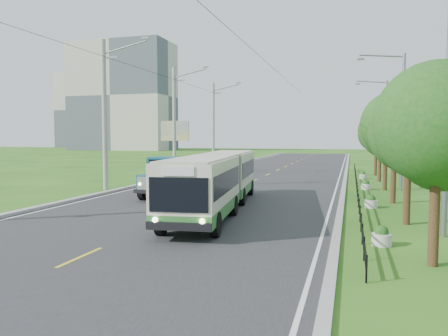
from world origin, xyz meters
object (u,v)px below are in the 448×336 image
at_px(planter_near, 371,202).
at_px(dump_truck, 175,174).
at_px(planter_mid, 366,185).
at_px(planter_front, 382,237).
at_px(pole_far, 214,124).
at_px(bus, 217,178).
at_px(pole_near, 105,114).
at_px(tree_second, 410,138).
at_px(streetlight_near, 443,98).
at_px(pole_mid, 175,121).
at_px(billboard_right, 415,114).
at_px(tree_fourth, 387,137).
at_px(tree_front, 438,130).
at_px(tree_back, 377,136).
at_px(billboard_left, 175,134).
at_px(streetlight_far, 385,123).
at_px(tree_fifth, 381,133).
at_px(streetlight_mid, 400,117).
at_px(planter_far, 363,176).
at_px(tree_third, 396,129).

height_order(planter_near, dump_truck, dump_truck).
bearing_deg(planter_mid, planter_front, -90.00).
relative_size(pole_far, bus, 0.72).
height_order(pole_far, planter_near, pole_far).
distance_m(pole_near, bus, 11.88).
bearing_deg(pole_far, tree_second, -59.58).
relative_size(planter_front, planter_mid, 1.00).
bearing_deg(streetlight_near, pole_mid, 131.99).
bearing_deg(billboard_right, tree_fourth, -112.64).
height_order(tree_front, tree_back, tree_front).
relative_size(planter_near, billboard_left, 0.13).
bearing_deg(dump_truck, planter_near, -3.00).
relative_size(streetlight_far, bus, 0.65).
bearing_deg(pole_far, streetlight_far, -14.81).
relative_size(planter_front, billboard_right, 0.09).
bearing_deg(planter_front, bus, 144.91).
relative_size(pole_mid, tree_second, 1.89).
relative_size(tree_second, planter_front, 7.91).
xyz_separation_m(pole_near, planter_near, (16.86, -3.00, -4.81)).
relative_size(tree_fifth, streetlight_mid, 0.64).
bearing_deg(pole_mid, pole_far, 90.00).
bearing_deg(billboard_right, planter_far, 151.61).
xyz_separation_m(tree_second, tree_fifth, (0.00, 18.00, 0.33)).
xyz_separation_m(planter_far, bus, (-7.19, -18.95, 1.31)).
height_order(tree_fifth, billboard_right, billboard_right).
xyz_separation_m(streetlight_mid, streetlight_far, (0.00, 14.00, 0.00)).
relative_size(streetlight_near, billboard_left, 1.74).
height_order(tree_back, planter_mid, tree_back).
xyz_separation_m(pole_near, streetlight_near, (18.90, -9.00, -0.19)).
bearing_deg(bus, dump_truck, 127.05).
height_order(tree_third, bus, tree_third).
relative_size(pole_near, tree_second, 1.89).
bearing_deg(planter_far, tree_fourth, -80.92).
distance_m(streetlight_mid, planter_near, 9.46).
distance_m(pole_near, planter_far, 21.83).
bearing_deg(pole_far, tree_third, -53.91).
bearing_deg(tree_fifth, tree_second, -90.00).
bearing_deg(billboard_left, pole_mid, -67.58).
bearing_deg(tree_fourth, tree_fifth, 90.00).
bearing_deg(planter_mid, bus, -123.29).
bearing_deg(pole_far, tree_fifth, -35.36).
xyz_separation_m(tree_fourth, tree_back, (0.00, 12.00, 0.07)).
bearing_deg(planter_near, billboard_left, 135.16).
relative_size(streetlight_near, planter_far, 13.54).
height_order(tree_third, streetlight_far, streetlight_far).
bearing_deg(tree_third, tree_front, -90.00).
xyz_separation_m(pole_near, tree_second, (18.12, -6.86, -1.57)).
height_order(tree_fifth, tree_back, tree_fifth).
bearing_deg(billboard_right, streetlight_far, 101.71).
bearing_deg(planter_front, streetlight_far, 86.11).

